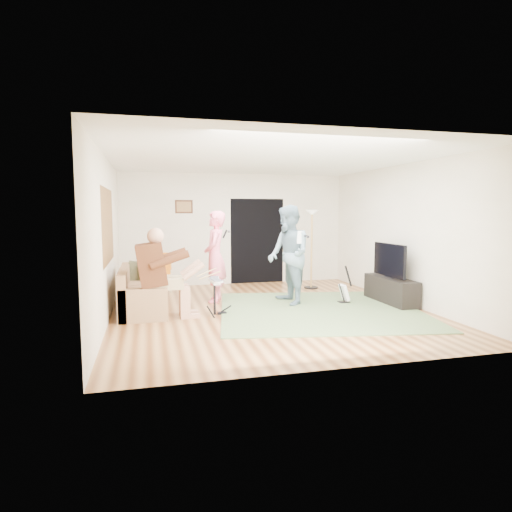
{
  "coord_description": "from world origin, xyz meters",
  "views": [
    {
      "loc": [
        -2.09,
        -7.34,
        1.79
      ],
      "look_at": [
        -0.16,
        0.3,
        0.97
      ],
      "focal_mm": 30.0,
      "sensor_mm": 36.0,
      "label": 1
    }
  ],
  "objects_px": {
    "torchiere_lamp": "(312,235)",
    "dining_chair": "(161,279)",
    "tv_cabinet": "(391,290)",
    "sofa": "(139,296)",
    "television": "(389,260)",
    "guitar_spare": "(344,292)",
    "drum_kit": "(215,299)",
    "singer": "(215,257)",
    "guitarist": "(289,255)"
  },
  "relations": [
    {
      "from": "singer",
      "to": "guitar_spare",
      "type": "distance_m",
      "value": 2.64
    },
    {
      "from": "dining_chair",
      "to": "singer",
      "type": "bearing_deg",
      "value": -24.77
    },
    {
      "from": "sofa",
      "to": "television",
      "type": "distance_m",
      "value": 4.8
    },
    {
      "from": "torchiere_lamp",
      "to": "dining_chair",
      "type": "distance_m",
      "value": 3.56
    },
    {
      "from": "singer",
      "to": "torchiere_lamp",
      "type": "height_order",
      "value": "torchiere_lamp"
    },
    {
      "from": "sofa",
      "to": "dining_chair",
      "type": "distance_m",
      "value": 1.56
    },
    {
      "from": "torchiere_lamp",
      "to": "dining_chair",
      "type": "xyz_separation_m",
      "value": [
        -3.43,
        0.15,
        -0.93
      ]
    },
    {
      "from": "torchiere_lamp",
      "to": "television",
      "type": "distance_m",
      "value": 2.12
    },
    {
      "from": "singer",
      "to": "tv_cabinet",
      "type": "distance_m",
      "value": 3.52
    },
    {
      "from": "singer",
      "to": "guitar_spare",
      "type": "height_order",
      "value": "singer"
    },
    {
      "from": "guitarist",
      "to": "singer",
      "type": "bearing_deg",
      "value": -118.3
    },
    {
      "from": "drum_kit",
      "to": "tv_cabinet",
      "type": "distance_m",
      "value": 3.5
    },
    {
      "from": "drum_kit",
      "to": "guitar_spare",
      "type": "xyz_separation_m",
      "value": [
        2.61,
        0.31,
        -0.07
      ]
    },
    {
      "from": "guitar_spare",
      "to": "tv_cabinet",
      "type": "xyz_separation_m",
      "value": [
        0.89,
        -0.2,
        0.04
      ]
    },
    {
      "from": "tv_cabinet",
      "to": "guitarist",
      "type": "bearing_deg",
      "value": 168.99
    },
    {
      "from": "tv_cabinet",
      "to": "television",
      "type": "xyz_separation_m",
      "value": [
        -0.05,
        0.0,
        0.6
      ]
    },
    {
      "from": "drum_kit",
      "to": "guitar_spare",
      "type": "bearing_deg",
      "value": 6.73
    },
    {
      "from": "television",
      "to": "torchiere_lamp",
      "type": "bearing_deg",
      "value": 114.87
    },
    {
      "from": "sofa",
      "to": "torchiere_lamp",
      "type": "relative_size",
      "value": 1.06
    },
    {
      "from": "television",
      "to": "guitarist",
      "type": "bearing_deg",
      "value": 168.71
    },
    {
      "from": "sofa",
      "to": "guitar_spare",
      "type": "relative_size",
      "value": 2.6
    },
    {
      "from": "tv_cabinet",
      "to": "television",
      "type": "bearing_deg",
      "value": 180.0
    },
    {
      "from": "tv_cabinet",
      "to": "television",
      "type": "distance_m",
      "value": 0.6
    },
    {
      "from": "tv_cabinet",
      "to": "singer",
      "type": "bearing_deg",
      "value": 163.47
    },
    {
      "from": "drum_kit",
      "to": "singer",
      "type": "bearing_deg",
      "value": 80.45
    },
    {
      "from": "guitar_spare",
      "to": "television",
      "type": "distance_m",
      "value": 1.08
    },
    {
      "from": "sofa",
      "to": "tv_cabinet",
      "type": "xyz_separation_m",
      "value": [
        4.79,
        -0.54,
        -0.01
      ]
    },
    {
      "from": "dining_chair",
      "to": "tv_cabinet",
      "type": "height_order",
      "value": "dining_chair"
    },
    {
      "from": "singer",
      "to": "television",
      "type": "height_order",
      "value": "singer"
    },
    {
      "from": "torchiere_lamp",
      "to": "singer",
      "type": "bearing_deg",
      "value": -159.36
    },
    {
      "from": "singer",
      "to": "tv_cabinet",
      "type": "height_order",
      "value": "singer"
    },
    {
      "from": "sofa",
      "to": "guitarist",
      "type": "height_order",
      "value": "guitarist"
    },
    {
      "from": "sofa",
      "to": "dining_chair",
      "type": "xyz_separation_m",
      "value": [
        0.43,
        1.5,
        0.06
      ]
    },
    {
      "from": "singer",
      "to": "guitarist",
      "type": "relative_size",
      "value": 0.94
    },
    {
      "from": "tv_cabinet",
      "to": "sofa",
      "type": "bearing_deg",
      "value": 173.54
    },
    {
      "from": "torchiere_lamp",
      "to": "guitar_spare",
      "type": "bearing_deg",
      "value": -88.94
    },
    {
      "from": "television",
      "to": "tv_cabinet",
      "type": "bearing_deg",
      "value": 0.0
    },
    {
      "from": "guitarist",
      "to": "tv_cabinet",
      "type": "distance_m",
      "value": 2.15
    },
    {
      "from": "television",
      "to": "guitar_spare",
      "type": "bearing_deg",
      "value": 166.65
    },
    {
      "from": "drum_kit",
      "to": "guitarist",
      "type": "xyz_separation_m",
      "value": [
        1.51,
        0.49,
        0.68
      ]
    },
    {
      "from": "singer",
      "to": "torchiere_lamp",
      "type": "xyz_separation_m",
      "value": [
        2.39,
        0.9,
        0.35
      ]
    },
    {
      "from": "guitar_spare",
      "to": "dining_chair",
      "type": "height_order",
      "value": "dining_chair"
    },
    {
      "from": "guitar_spare",
      "to": "singer",
      "type": "bearing_deg",
      "value": 162.06
    },
    {
      "from": "drum_kit",
      "to": "television",
      "type": "distance_m",
      "value": 3.5
    },
    {
      "from": "singer",
      "to": "dining_chair",
      "type": "relative_size",
      "value": 2.02
    },
    {
      "from": "dining_chair",
      "to": "guitar_spare",
      "type": "bearing_deg",
      "value": -7.29
    },
    {
      "from": "dining_chair",
      "to": "television",
      "type": "bearing_deg",
      "value": -4.66
    },
    {
      "from": "sofa",
      "to": "television",
      "type": "height_order",
      "value": "television"
    },
    {
      "from": "dining_chair",
      "to": "torchiere_lamp",
      "type": "bearing_deg",
      "value": 18.14
    },
    {
      "from": "singer",
      "to": "torchiere_lamp",
      "type": "relative_size",
      "value": 0.99
    }
  ]
}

